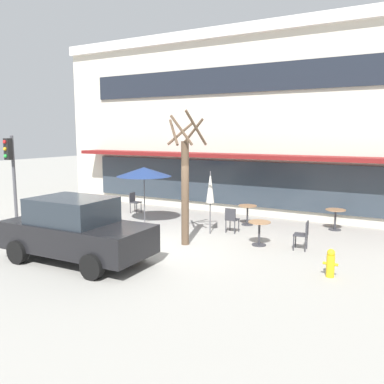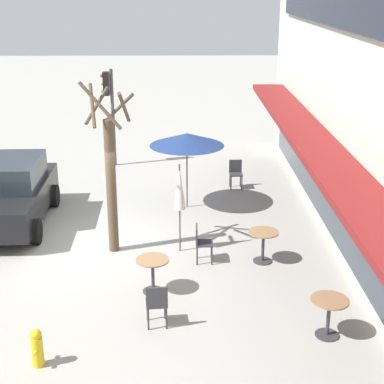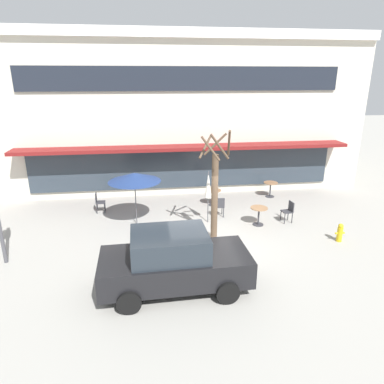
{
  "view_description": "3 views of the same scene",
  "coord_description": "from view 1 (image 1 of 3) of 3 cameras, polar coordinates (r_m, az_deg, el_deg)",
  "views": [
    {
      "loc": [
        6.82,
        -10.12,
        3.5
      ],
      "look_at": [
        -0.7,
        3.17,
        1.27
      ],
      "focal_mm": 38.0,
      "sensor_mm": 36.0,
      "label": 1
    },
    {
      "loc": [
        13.55,
        2.34,
        6.16
      ],
      "look_at": [
        -0.44,
        2.55,
        1.16
      ],
      "focal_mm": 55.0,
      "sensor_mm": 36.0,
      "label": 2
    },
    {
      "loc": [
        -1.87,
        -10.77,
        5.8
      ],
      "look_at": [
        -0.0,
        3.08,
        1.08
      ],
      "focal_mm": 32.0,
      "sensor_mm": 36.0,
      "label": 3
    }
  ],
  "objects": [
    {
      "name": "cafe_table_by_tree",
      "position": [
        12.9,
        9.42,
        -5.18
      ],
      "size": [
        0.7,
        0.7,
        0.76
      ],
      "color": "#333338",
      "rests_on": "ground"
    },
    {
      "name": "cafe_chair_0",
      "position": [
        14.37,
        5.57,
        -3.68
      ],
      "size": [
        0.41,
        0.41,
        0.89
      ],
      "color": "#333338",
      "rests_on": "ground"
    },
    {
      "name": "ground_plane",
      "position": [
        12.7,
        -4.34,
        -7.71
      ],
      "size": [
        80.0,
        80.0,
        0.0
      ],
      "primitive_type": "plane",
      "color": "#9E9B93"
    },
    {
      "name": "patio_umbrella_cream_folded",
      "position": [
        13.99,
        2.58,
        0.61
      ],
      "size": [
        0.28,
        0.28,
        2.2
      ],
      "color": "#4C4C51",
      "rests_on": "ground"
    },
    {
      "name": "cafe_chair_2",
      "position": [
        12.65,
        15.36,
        -5.59
      ],
      "size": [
        0.44,
        0.44,
        0.89
      ],
      "color": "#333338",
      "rests_on": "ground"
    },
    {
      "name": "fire_hydrant",
      "position": [
        10.6,
        18.87,
        -9.4
      ],
      "size": [
        0.36,
        0.2,
        0.71
      ],
      "color": "gold",
      "rests_on": "ground"
    },
    {
      "name": "cafe_chair_1",
      "position": [
        18.08,
        -8.12,
        -1.25
      ],
      "size": [
        0.41,
        0.41,
        0.89
      ],
      "color": "#333338",
      "rests_on": "ground"
    },
    {
      "name": "cafe_table_streetside",
      "position": [
        15.6,
        19.48,
        -3.2
      ],
      "size": [
        0.7,
        0.7,
        0.76
      ],
      "color": "#333338",
      "rests_on": "ground"
    },
    {
      "name": "street_tree",
      "position": [
        12.58,
        -0.97,
        1.15
      ],
      "size": [
        1.2,
        1.19,
        4.16
      ],
      "color": "brown",
      "rests_on": "ground"
    },
    {
      "name": "traffic_light_pole",
      "position": [
        16.74,
        -24.06,
        3.46
      ],
      "size": [
        0.26,
        0.44,
        3.4
      ],
      "color": "#47474C",
      "rests_on": "ground"
    },
    {
      "name": "patio_umbrella_green_folded",
      "position": [
        15.65,
        -6.76,
        2.83
      ],
      "size": [
        2.1,
        2.1,
        2.2
      ],
      "color": "#4C4C51",
      "rests_on": "ground"
    },
    {
      "name": "parked_sedan",
      "position": [
        11.55,
        -15.98,
        -5.13
      ],
      "size": [
        4.25,
        2.11,
        1.76
      ],
      "color": "black",
      "rests_on": "ground"
    },
    {
      "name": "cafe_table_near_wall",
      "position": [
        15.66,
        7.79,
        -2.76
      ],
      "size": [
        0.7,
        0.7,
        0.76
      ],
      "color": "#333338",
      "rests_on": "ground"
    },
    {
      "name": "building_facade",
      "position": [
        21.22,
        10.89,
        9.41
      ],
      "size": [
        18.96,
        9.1,
        7.93
      ],
      "color": "beige",
      "rests_on": "ground"
    }
  ]
}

